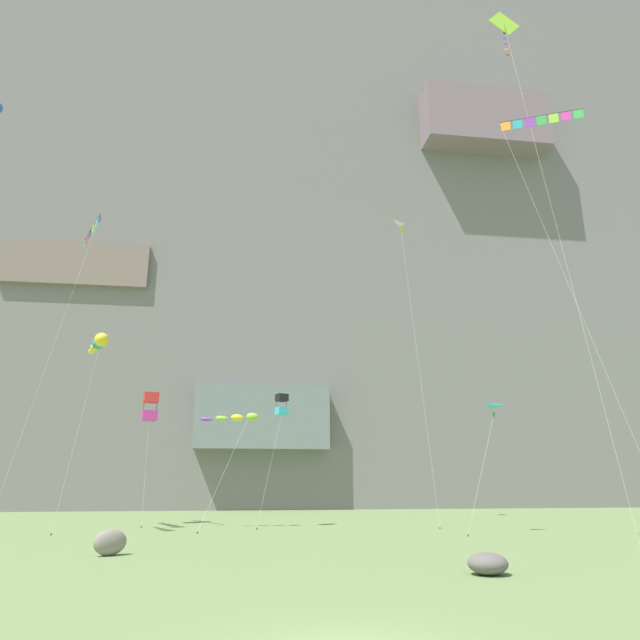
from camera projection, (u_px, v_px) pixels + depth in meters
name	position (u px, v px, depth m)	size (l,w,h in m)	color
cliff_face	(265.00, 220.00, 83.81)	(180.00, 28.21, 80.93)	slate
boulder_foreground_right	(488.00, 564.00, 20.07)	(1.76, 1.69, 0.75)	#605B59
boulder_mid_field	(110.00, 542.00, 25.10)	(1.65, 1.44, 1.12)	gray
kite_delta_far_right	(491.00, 419.00, 37.30)	(3.52, 2.28, 7.57)	#38B2D1
kite_diamond_low_center	(507.00, 36.00, 38.08)	(2.52, 4.55, 34.46)	#8CCC33
kite_windsock_high_center	(98.00, 344.00, 39.83)	(2.64, 5.60, 13.05)	yellow
kite_delta_upper_mid	(406.00, 238.00, 50.09)	(1.47, 6.41, 25.19)	white
kite_windsock_low_left	(238.00, 418.00, 40.55)	(4.25, 3.58, 7.94)	#8CCC33
kite_box_mid_center	(282.00, 405.00, 41.46)	(2.13, 1.59, 9.35)	black
kite_box_mid_left	(150.00, 407.00, 43.42)	(1.34, 2.50, 9.75)	red
kite_banner_near_cliff	(89.00, 239.00, 41.77)	(4.39, 6.37, 21.49)	black
kite_banner_far_left	(544.00, 131.00, 31.85)	(5.09, 2.84, 23.34)	black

